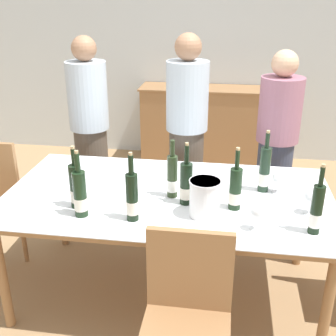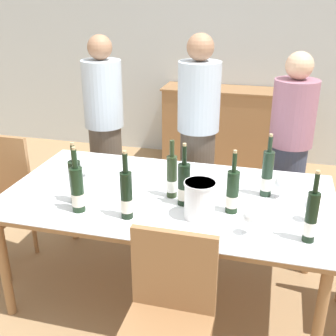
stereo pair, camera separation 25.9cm
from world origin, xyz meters
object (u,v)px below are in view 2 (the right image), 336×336
at_px(dining_table, 168,202).
at_px(wine_bottle_2, 267,175).
at_px(wine_glass_2, 281,184).
at_px(wine_bottle_5, 76,183).
at_px(wine_bottle_1, 172,177).
at_px(wine_glass_1, 310,205).
at_px(wine_bottle_4, 77,190).
at_px(person_guest_right, 289,153).
at_px(ice_bucket, 200,199).
at_px(wine_bottle_3, 311,218).
at_px(wine_glass_3, 249,218).
at_px(person_host, 105,132).
at_px(wine_bottle_6, 184,185).
at_px(wine_bottle_7, 232,193).
at_px(person_guest_left, 198,140).
at_px(sideboard_cabinet, 225,127).
at_px(wine_bottle_0, 126,196).
at_px(chair_near_front, 168,313).
at_px(wine_glass_0, 84,165).

height_order(dining_table, wine_bottle_2, wine_bottle_2).
bearing_deg(wine_glass_2, wine_bottle_5, -162.69).
bearing_deg(wine_bottle_1, wine_glass_1, -7.14).
distance_m(wine_bottle_4, person_guest_right, 1.72).
xyz_separation_m(dining_table, ice_bucket, (0.24, -0.23, 0.17)).
bearing_deg(wine_bottle_1, wine_bottle_3, -21.29).
height_order(wine_glass_3, person_host, person_host).
xyz_separation_m(dining_table, wine_bottle_6, (0.12, -0.10, 0.18)).
bearing_deg(wine_bottle_7, person_guest_left, 111.77).
xyz_separation_m(wine_bottle_2, wine_glass_2, (0.09, -0.01, -0.05)).
height_order(sideboard_cabinet, dining_table, sideboard_cabinet).
xyz_separation_m(wine_bottle_2, person_guest_right, (0.15, 0.75, -0.12)).
distance_m(wine_bottle_2, wine_bottle_3, 0.53).
height_order(wine_bottle_1, person_host, person_host).
xyz_separation_m(wine_bottle_3, wine_bottle_6, (-0.71, 0.23, -0.01)).
bearing_deg(wine_bottle_0, wine_bottle_3, 0.38).
xyz_separation_m(dining_table, wine_bottle_1, (0.03, -0.02, 0.19)).
xyz_separation_m(wine_glass_3, chair_near_front, (-0.32, -0.44, -0.32)).
xyz_separation_m(wine_bottle_3, wine_bottle_4, (-1.28, -0.00, -0.00)).
height_order(wine_bottle_4, chair_near_front, wine_bottle_4).
height_order(dining_table, chair_near_front, chair_near_front).
relative_size(sideboard_cabinet, wine_bottle_5, 3.85).
relative_size(wine_bottle_0, person_guest_left, 0.24).
relative_size(wine_bottle_2, wine_glass_0, 3.11).
height_order(wine_bottle_0, wine_glass_0, wine_bottle_0).
bearing_deg(wine_bottle_2, wine_bottle_3, -63.52).
bearing_deg(person_host, wine_bottle_4, -74.14).
distance_m(wine_bottle_1, wine_bottle_4, 0.57).
height_order(sideboard_cabinet, wine_bottle_1, wine_bottle_1).
bearing_deg(wine_glass_2, wine_bottle_7, -136.29).
height_order(sideboard_cabinet, person_guest_left, person_guest_left).
xyz_separation_m(wine_bottle_1, person_guest_right, (0.71, 0.91, -0.11)).
height_order(dining_table, wine_glass_3, wine_glass_3).
xyz_separation_m(wine_bottle_2, person_host, (-1.40, 0.78, -0.08)).
height_order(wine_bottle_3, wine_bottle_6, wine_bottle_3).
xyz_separation_m(wine_bottle_0, wine_glass_0, (-0.47, 0.45, -0.05)).
bearing_deg(person_guest_right, person_guest_left, -176.63).
bearing_deg(wine_bottle_0, person_host, 117.54).
distance_m(wine_bottle_3, person_guest_left, 1.43).
height_order(wine_bottle_0, chair_near_front, wine_bottle_0).
relative_size(wine_bottle_0, wine_bottle_3, 1.02).
relative_size(wine_bottle_2, wine_bottle_3, 1.03).
xyz_separation_m(wine_glass_2, person_guest_right, (0.06, 0.76, -0.08)).
height_order(chair_near_front, person_host, person_host).
height_order(wine_bottle_3, chair_near_front, wine_bottle_3).
height_order(ice_bucket, person_guest_left, person_guest_left).
bearing_deg(wine_glass_1, dining_table, 171.64).
bearing_deg(dining_table, person_host, 131.29).
relative_size(wine_bottle_2, wine_bottle_7, 1.06).
bearing_deg(person_guest_right, wine_glass_1, -84.23).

